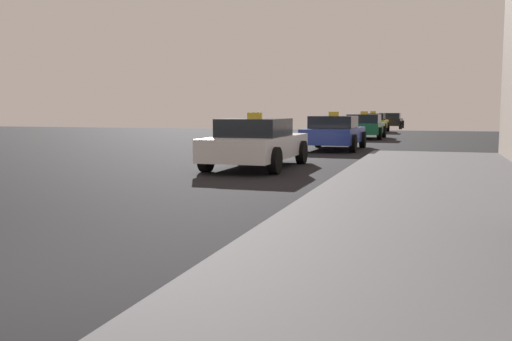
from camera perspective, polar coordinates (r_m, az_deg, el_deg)
car_white at (r=14.68m, az=0.06°, el=2.80°), size 1.94×4.34×1.43m
car_blue at (r=21.74m, az=7.86°, el=3.81°), size 2.02×4.36×1.43m
car_green at (r=30.59m, az=10.82°, el=4.39°), size 2.03×4.13×1.43m
car_yellow at (r=39.82m, az=11.67°, el=4.73°), size 1.99×4.18×1.43m
car_black at (r=47.45m, az=13.35°, el=4.89°), size 1.97×4.45×1.27m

